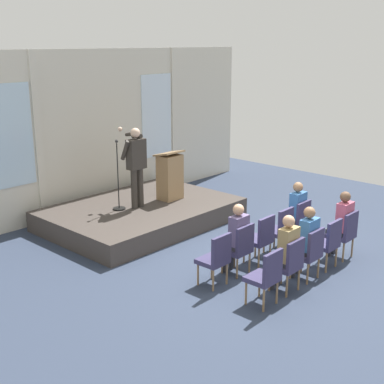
% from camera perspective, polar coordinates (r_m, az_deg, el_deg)
% --- Properties ---
extents(ground_plane, '(13.84, 13.84, 0.00)m').
position_cam_1_polar(ground_plane, '(10.01, 7.95, -7.84)').
color(ground_plane, '#2D384C').
extents(rear_partition, '(10.65, 0.14, 3.86)m').
position_cam_1_polar(rear_partition, '(12.99, -10.83, 6.50)').
color(rear_partition, beige).
rests_on(rear_partition, ground).
extents(stage_platform, '(4.12, 2.90, 0.45)m').
position_cam_1_polar(stage_platform, '(12.06, -5.50, -2.40)').
color(stage_platform, '#3F3833').
rests_on(stage_platform, ground).
extents(speaker, '(0.51, 0.69, 1.78)m').
position_cam_1_polar(speaker, '(11.58, -6.09, 3.29)').
color(speaker, '#332D28').
rests_on(speaker, stage_platform).
extents(mic_stand, '(0.28, 0.28, 1.56)m').
position_cam_1_polar(mic_stand, '(11.64, -7.94, -0.28)').
color(mic_stand, black).
rests_on(mic_stand, stage_platform).
extents(lectern, '(0.60, 0.48, 1.16)m').
position_cam_1_polar(lectern, '(12.25, -2.41, 1.74)').
color(lectern, '#93724C').
rests_on(lectern, stage_platform).
extents(chair_r0_c0, '(0.46, 0.44, 0.94)m').
position_cam_1_polar(chair_r0_c0, '(8.92, 2.63, -7.02)').
color(chair_r0_c0, olive).
rests_on(chair_r0_c0, ground).
extents(chair_r0_c1, '(0.46, 0.44, 0.94)m').
position_cam_1_polar(chair_r0_c1, '(9.38, 5.19, -5.87)').
color(chair_r0_c1, olive).
rests_on(chair_r0_c1, ground).
extents(audience_r0_c1, '(0.36, 0.39, 1.30)m').
position_cam_1_polar(audience_r0_c1, '(9.36, 4.82, -4.66)').
color(audience_r0_c1, '#2D2D33').
rests_on(audience_r0_c1, ground).
extents(chair_r0_c2, '(0.46, 0.44, 0.94)m').
position_cam_1_polar(chair_r0_c2, '(9.87, 7.48, -4.82)').
color(chair_r0_c2, olive).
rests_on(chair_r0_c2, ground).
extents(chair_r0_c3, '(0.46, 0.44, 0.94)m').
position_cam_1_polar(chair_r0_c3, '(10.37, 9.56, -3.86)').
color(chair_r0_c3, olive).
rests_on(chair_r0_c3, ground).
extents(chair_r0_c4, '(0.46, 0.44, 0.94)m').
position_cam_1_polar(chair_r0_c4, '(10.89, 11.43, -2.98)').
color(chair_r0_c4, olive).
rests_on(chair_r0_c4, ground).
extents(audience_r0_c4, '(0.36, 0.39, 1.32)m').
position_cam_1_polar(audience_r0_c4, '(10.87, 11.12, -1.91)').
color(audience_r0_c4, '#2D2D33').
rests_on(audience_r0_c4, ground).
extents(chair_r1_c0, '(0.46, 0.44, 0.94)m').
position_cam_1_polar(chair_r1_c0, '(8.35, 8.05, -8.82)').
color(chair_r1_c0, olive).
rests_on(chair_r1_c0, ground).
extents(chair_r1_c1, '(0.46, 0.44, 0.94)m').
position_cam_1_polar(chair_r1_c1, '(8.85, 10.46, -7.47)').
color(chair_r1_c1, olive).
rests_on(chair_r1_c1, ground).
extents(audience_r1_c1, '(0.36, 0.39, 1.33)m').
position_cam_1_polar(audience_r1_c1, '(8.81, 10.09, -6.12)').
color(audience_r1_c1, '#2D2D33').
rests_on(audience_r1_c1, ground).
extents(chair_r1_c2, '(0.46, 0.44, 0.94)m').
position_cam_1_polar(chair_r1_c2, '(9.36, 12.60, -6.25)').
color(chair_r1_c2, olive).
rests_on(chair_r1_c2, ground).
extents(audience_r1_c2, '(0.36, 0.39, 1.32)m').
position_cam_1_polar(audience_r1_c2, '(9.33, 12.25, -4.99)').
color(audience_r1_c2, '#2D2D33').
rests_on(audience_r1_c2, ground).
extents(chair_r1_c3, '(0.46, 0.44, 0.94)m').
position_cam_1_polar(chair_r1_c3, '(9.89, 14.51, -5.16)').
color(chair_r1_c3, olive).
rests_on(chair_r1_c3, ground).
extents(chair_r1_c4, '(0.46, 0.44, 0.94)m').
position_cam_1_polar(chair_r1_c4, '(10.44, 16.21, -4.17)').
color(chair_r1_c4, olive).
rests_on(chair_r1_c4, ground).
extents(audience_r1_c4, '(0.36, 0.39, 1.32)m').
position_cam_1_polar(audience_r1_c4, '(10.40, 15.90, -3.04)').
color(audience_r1_c4, '#2D2D33').
rests_on(audience_r1_c4, ground).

